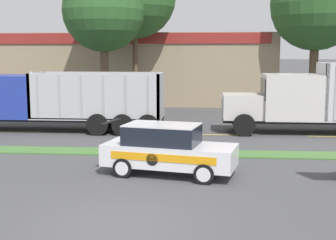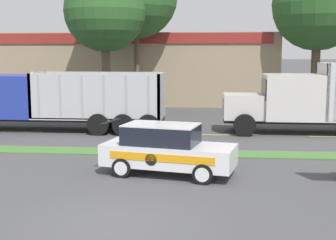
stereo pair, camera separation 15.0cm
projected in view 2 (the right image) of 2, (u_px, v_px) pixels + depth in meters
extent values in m
plane|color=#474749|center=(114.00, 224.00, 11.43)|extent=(600.00, 600.00, 0.00)
cube|color=#477538|center=(155.00, 152.00, 19.46)|extent=(120.00, 1.34, 0.06)
cube|color=yellow|center=(20.00, 132.00, 24.79)|extent=(2.40, 0.14, 0.01)
cube|color=yellow|center=(120.00, 133.00, 24.29)|extent=(2.40, 0.14, 0.01)
cube|color=yellow|center=(225.00, 135.00, 23.78)|extent=(2.40, 0.14, 0.01)
cube|color=yellow|center=(334.00, 137.00, 23.28)|extent=(2.40, 0.14, 0.01)
cube|color=black|center=(327.00, 121.00, 24.14)|extent=(10.62, 1.38, 0.18)
cube|color=silver|center=(244.00, 106.00, 24.44)|extent=(2.07, 2.06, 1.27)
cube|color=#B7B7BC|center=(223.00, 106.00, 24.54)|extent=(0.06, 1.76, 1.08)
cube|color=silver|center=(292.00, 97.00, 24.13)|extent=(2.86, 2.51, 2.31)
cube|color=black|center=(264.00, 89.00, 24.21)|extent=(0.04, 2.14, 1.04)
cylinder|color=silver|center=(327.00, 82.00, 23.06)|extent=(0.14, 0.14, 1.66)
cube|color=silver|center=(322.00, 91.00, 23.94)|extent=(0.16, 2.51, 2.84)
cylinder|color=black|center=(245.00, 125.00, 23.33)|extent=(1.11, 0.30, 1.11)
cylinder|color=black|center=(242.00, 118.00, 25.77)|extent=(1.11, 0.30, 1.11)
cube|color=black|center=(54.00, 119.00, 25.11)|extent=(11.75, 1.41, 0.18)
cube|color=#23389E|center=(13.00, 96.00, 25.15)|extent=(2.74, 2.57, 2.23)
cylinder|color=silver|center=(33.00, 85.00, 24.10)|extent=(0.14, 0.14, 1.34)
cube|color=#B7B7BC|center=(100.00, 116.00, 24.86)|extent=(6.78, 2.57, 0.12)
cube|color=#B7B7BC|center=(39.00, 94.00, 25.00)|extent=(0.16, 2.57, 2.32)
cube|color=#B7B7BC|center=(161.00, 95.00, 24.38)|extent=(0.16, 2.57, 2.32)
cube|color=#B7B7BC|center=(93.00, 97.00, 23.51)|extent=(6.78, 0.16, 2.32)
cube|color=#B7B7BC|center=(104.00, 93.00, 25.88)|extent=(6.78, 0.16, 2.32)
cube|color=#A3A3A8|center=(38.00, 96.00, 23.68)|extent=(0.10, 0.04, 2.20)
cube|color=#A3A3A8|center=(60.00, 97.00, 23.57)|extent=(0.10, 0.04, 2.20)
cube|color=#A3A3A8|center=(82.00, 97.00, 23.46)|extent=(0.10, 0.04, 2.20)
cube|color=#A3A3A8|center=(104.00, 97.00, 23.36)|extent=(0.10, 0.04, 2.20)
cube|color=#A3A3A8|center=(126.00, 97.00, 23.25)|extent=(0.10, 0.04, 2.20)
cube|color=#A3A3A8|center=(149.00, 97.00, 23.15)|extent=(0.10, 0.04, 2.20)
cylinder|color=black|center=(148.00, 125.00, 23.39)|extent=(1.10, 0.30, 1.10)
cylinder|color=black|center=(155.00, 118.00, 25.88)|extent=(1.10, 0.30, 1.10)
cylinder|color=black|center=(123.00, 125.00, 23.51)|extent=(1.10, 0.30, 1.10)
cylinder|color=black|center=(132.00, 118.00, 26.00)|extent=(1.10, 0.30, 1.10)
cylinder|color=black|center=(98.00, 124.00, 23.63)|extent=(1.10, 0.30, 1.10)
cylinder|color=black|center=(109.00, 118.00, 26.12)|extent=(1.10, 0.30, 1.10)
cube|color=white|center=(169.00, 155.00, 15.96)|extent=(4.74, 2.63, 0.73)
cube|color=black|center=(161.00, 135.00, 15.94)|extent=(2.73, 2.01, 0.64)
cube|color=white|center=(161.00, 125.00, 15.89)|extent=(2.73, 2.01, 0.04)
cube|color=black|center=(111.00, 121.00, 16.43)|extent=(0.48, 1.40, 0.03)
cube|color=orange|center=(161.00, 158.00, 15.11)|extent=(3.51, 0.75, 0.26)
cylinder|color=black|center=(151.00, 160.00, 15.22)|extent=(0.39, 0.09, 0.40)
cylinder|color=black|center=(203.00, 174.00, 14.81)|extent=(0.69, 0.33, 0.66)
cylinder|color=silver|center=(202.00, 175.00, 14.71)|extent=(0.46, 0.11, 0.46)
cylinder|color=black|center=(214.00, 163.00, 16.38)|extent=(0.69, 0.33, 0.66)
cylinder|color=silver|center=(214.00, 162.00, 16.48)|extent=(0.46, 0.11, 0.46)
cylinder|color=black|center=(122.00, 168.00, 15.63)|extent=(0.69, 0.33, 0.66)
cylinder|color=silver|center=(121.00, 169.00, 15.53)|extent=(0.46, 0.11, 0.46)
cylinder|color=black|center=(139.00, 157.00, 17.20)|extent=(0.69, 0.33, 0.66)
cylinder|color=silver|center=(140.00, 157.00, 17.30)|extent=(0.46, 0.11, 0.46)
cube|color=#9E896B|center=(123.00, 67.00, 41.79)|extent=(26.10, 12.00, 5.68)
cube|color=maroon|center=(108.00, 38.00, 35.48)|extent=(24.80, 0.10, 0.80)
cylinder|color=brown|center=(315.00, 71.00, 33.70)|extent=(0.63, 0.63, 5.74)
sphere|color=#2D5B28|center=(318.00, 4.00, 33.03)|extent=(6.49, 6.49, 6.49)
cylinder|color=brown|center=(106.00, 74.00, 32.18)|extent=(0.59, 0.59, 5.45)
sphere|color=#2D5B28|center=(105.00, 11.00, 31.57)|extent=(5.56, 5.56, 5.56)
cylinder|color=brown|center=(137.00, 65.00, 34.48)|extent=(0.38, 0.38, 6.50)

